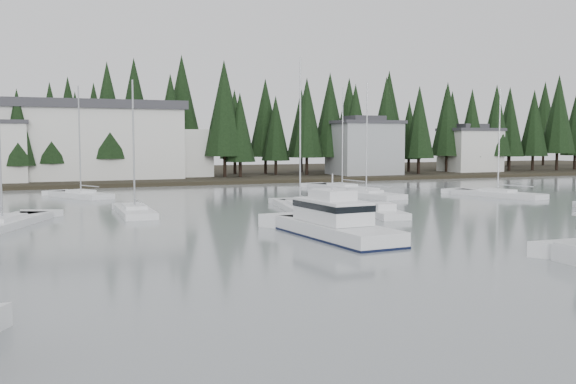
% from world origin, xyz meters
% --- Properties ---
extents(far_shore_land, '(240.00, 54.00, 1.00)m').
position_xyz_m(far_shore_land, '(0.00, 97.00, 0.00)').
color(far_shore_land, black).
rests_on(far_shore_land, ground).
extents(conifer_treeline, '(200.00, 22.00, 20.00)m').
position_xyz_m(conifer_treeline, '(0.00, 86.00, 0.00)').
color(conifer_treeline, black).
rests_on(conifer_treeline, ground).
extents(house_east_a, '(10.60, 8.48, 9.25)m').
position_xyz_m(house_east_a, '(36.00, 78.00, 4.90)').
color(house_east_a, '#999EA0').
rests_on(house_east_a, ground).
extents(house_east_b, '(9.54, 7.42, 8.25)m').
position_xyz_m(house_east_b, '(58.00, 80.00, 4.40)').
color(house_east_b, silver).
rests_on(house_east_b, ground).
extents(harbor_inn, '(29.50, 11.50, 10.90)m').
position_xyz_m(harbor_inn, '(-2.96, 82.34, 5.78)').
color(harbor_inn, silver).
rests_on(harbor_inn, ground).
extents(cabin_cruiser_center, '(4.05, 10.65, 4.48)m').
position_xyz_m(cabin_cruiser_center, '(3.99, 22.71, 0.67)').
color(cabin_cruiser_center, white).
rests_on(cabin_cruiser_center, ground).
extents(sailboat_2, '(5.01, 9.58, 12.41)m').
position_xyz_m(sailboat_2, '(19.38, 46.89, 0.06)').
color(sailboat_2, white).
rests_on(sailboat_2, ground).
extents(sailboat_3, '(5.36, 10.49, 11.88)m').
position_xyz_m(sailboat_3, '(32.62, 42.34, 0.06)').
color(sailboat_3, white).
rests_on(sailboat_3, ground).
extents(sailboat_4, '(2.56, 8.38, 11.18)m').
position_xyz_m(sailboat_4, '(-5.49, 39.59, 0.06)').
color(sailboat_4, white).
rests_on(sailboat_4, ground).
extents(sailboat_5, '(4.61, 10.51, 13.36)m').
position_xyz_m(sailboat_5, '(7.99, 37.68, 0.07)').
color(sailboat_5, white).
rests_on(sailboat_5, ground).
extents(sailboat_6, '(6.22, 8.49, 12.01)m').
position_xyz_m(sailboat_6, '(-8.37, 57.43, 0.07)').
color(sailboat_6, white).
rests_on(sailboat_6, ground).
extents(sailboat_7, '(4.61, 10.84, 12.68)m').
position_xyz_m(sailboat_7, '(21.25, 56.23, 0.06)').
color(sailboat_7, white).
rests_on(sailboat_7, ground).
extents(sailboat_8, '(6.74, 10.99, 11.12)m').
position_xyz_m(sailboat_8, '(-14.98, 35.31, 0.05)').
color(sailboat_8, white).
rests_on(sailboat_8, ground).
extents(runabout_1, '(3.18, 6.50, 1.42)m').
position_xyz_m(runabout_1, '(12.36, 31.40, 0.13)').
color(runabout_1, white).
rests_on(runabout_1, ground).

